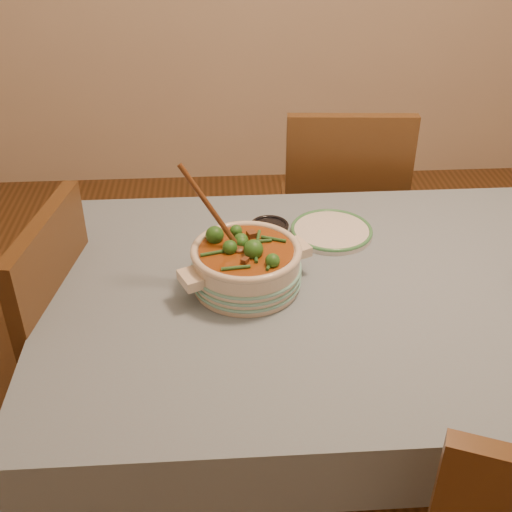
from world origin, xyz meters
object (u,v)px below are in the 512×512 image
(stew_casserole, at_px, (246,262))
(white_plate, at_px, (331,231))
(condiment_bowl, at_px, (269,232))
(chair_left, at_px, (28,343))
(chair_far, at_px, (341,207))
(dining_table, at_px, (359,314))

(stew_casserole, bearing_deg, white_plate, 42.54)
(condiment_bowl, bearing_deg, chair_left, -167.08)
(stew_casserole, distance_m, chair_left, 0.69)
(stew_casserole, bearing_deg, condiment_bowl, 70.02)
(white_plate, distance_m, condiment_bowl, 0.19)
(stew_casserole, height_order, chair_left, stew_casserole)
(chair_left, bearing_deg, stew_casserole, 94.96)
(condiment_bowl, bearing_deg, white_plate, 8.98)
(chair_far, bearing_deg, dining_table, 86.87)
(chair_left, bearing_deg, condiment_bowl, 112.87)
(condiment_bowl, xyz_separation_m, chair_far, (0.33, 0.57, -0.24))
(condiment_bowl, height_order, chair_far, chair_far)
(white_plate, xyz_separation_m, chair_far, (0.14, 0.54, -0.22))
(dining_table, xyz_separation_m, stew_casserole, (-0.31, 0.03, 0.16))
(stew_casserole, distance_m, chair_far, 0.93)
(white_plate, xyz_separation_m, chair_left, (-0.89, -0.19, -0.23))
(condiment_bowl, relative_size, chair_far, 0.12)
(stew_casserole, height_order, condiment_bowl, stew_casserole)
(chair_far, bearing_deg, condiment_bowl, 64.06)
(white_plate, bearing_deg, stew_casserole, -137.46)
(stew_casserole, distance_m, condiment_bowl, 0.23)
(white_plate, height_order, chair_left, chair_left)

